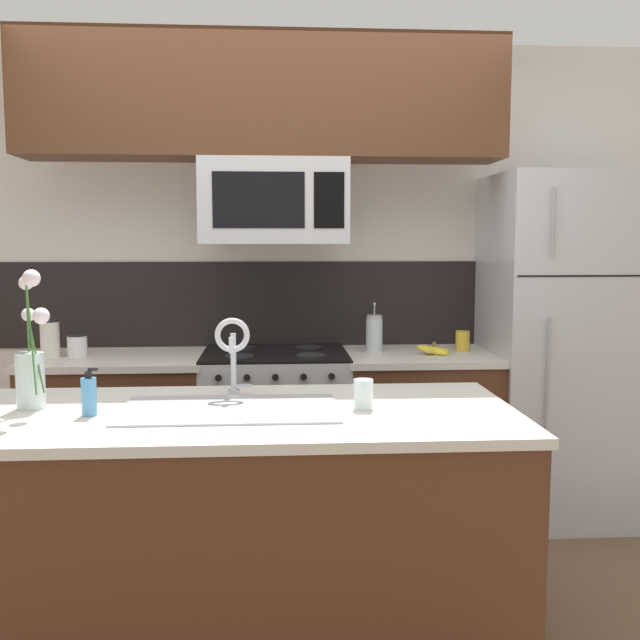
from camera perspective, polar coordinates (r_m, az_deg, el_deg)
ground_plane at (r=3.20m, az=-3.44°, el=-21.73°), size 10.00×10.00×0.00m
rear_partition at (r=4.12m, az=0.51°, el=3.47°), size 5.20×0.10×2.60m
splash_band at (r=4.06m, az=-3.66°, el=1.30°), size 3.29×0.01×0.48m
back_counter_left at (r=3.95m, az=-15.69°, el=-9.30°), size 0.91×0.65×0.91m
back_counter_right at (r=3.94m, az=7.82°, el=-9.15°), size 0.81×0.65×0.91m
stove_range at (r=3.87m, az=-3.57°, el=-9.34°), size 0.76×0.64×0.93m
microwave at (r=3.71m, az=-3.70°, el=9.38°), size 0.74×0.40×0.42m
upper_cabinet_band at (r=3.74m, az=-4.55°, el=17.25°), size 2.42×0.34×0.60m
refrigerator at (r=4.12m, az=19.34°, el=-2.10°), size 0.89×0.74×1.86m
storage_jar_tall at (r=3.92m, az=-20.80°, el=-1.32°), size 0.10×0.10×0.20m
storage_jar_medium at (r=3.90m, az=-18.85°, el=-1.92°), size 0.10×0.10×0.12m
banana_bunch at (r=3.80m, az=9.12°, el=-2.41°), size 0.19×0.13×0.08m
french_press at (r=3.85m, az=4.36°, el=-1.08°), size 0.09×0.09×0.27m
coffee_tin at (r=3.95m, az=11.33°, el=-1.66°), size 0.08×0.08×0.11m
island_counter at (r=2.69m, az=-6.49°, el=-16.63°), size 1.97×0.87×0.91m
kitchen_sink at (r=2.56m, az=-7.20°, el=-8.67°), size 0.76×0.44×0.16m
sink_faucet at (r=2.73m, az=-6.99°, el=-2.06°), size 0.14×0.14×0.31m
dish_soap_bottle at (r=2.56m, az=-17.99°, el=-5.78°), size 0.06×0.05×0.16m
drinking_glass at (r=2.54m, az=3.49°, el=-5.96°), size 0.07×0.07×0.11m
flower_vase at (r=2.72m, az=-22.12°, el=-3.48°), size 0.14×0.20×0.50m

